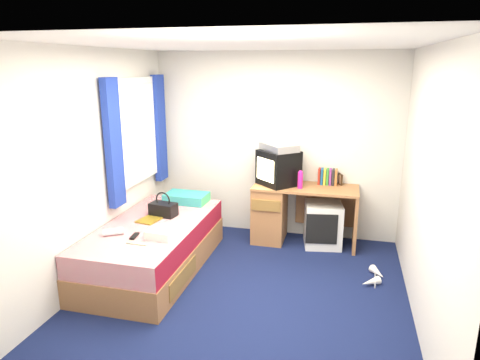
% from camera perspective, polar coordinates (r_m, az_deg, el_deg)
% --- Properties ---
extents(ground, '(3.40, 3.40, 0.00)m').
position_cam_1_polar(ground, '(4.46, 0.52, -14.76)').
color(ground, '#0C1438').
rests_on(ground, ground).
extents(room_shell, '(3.40, 3.40, 3.40)m').
position_cam_1_polar(room_shell, '(3.95, 0.57, 3.84)').
color(room_shell, white).
rests_on(room_shell, ground).
extents(bed, '(1.01, 2.00, 0.54)m').
position_cam_1_polar(bed, '(4.91, -11.39, -8.67)').
color(bed, '#A57044').
rests_on(bed, ground).
extents(pillow, '(0.53, 0.35, 0.11)m').
position_cam_1_polar(pillow, '(5.45, -7.15, -2.37)').
color(pillow, blue).
rests_on(pillow, bed).
extents(desk, '(1.30, 0.55, 0.75)m').
position_cam_1_polar(desk, '(5.56, 5.79, -4.06)').
color(desk, '#A57044').
rests_on(desk, ground).
extents(storage_cube, '(0.51, 0.51, 0.56)m').
position_cam_1_polar(storage_cube, '(5.52, 10.98, -5.81)').
color(storage_cube, silver).
rests_on(storage_cube, ground).
extents(crt_tv, '(0.60, 0.60, 0.44)m').
position_cam_1_polar(crt_tv, '(5.41, 5.12, 1.65)').
color(crt_tv, black).
rests_on(crt_tv, desk).
extents(vcr, '(0.54, 0.55, 0.09)m').
position_cam_1_polar(vcr, '(5.36, 5.23, 4.39)').
color(vcr, '#BDBDBF').
rests_on(vcr, crt_tv).
extents(book_row, '(0.24, 0.13, 0.20)m').
position_cam_1_polar(book_row, '(5.54, 11.60, 0.44)').
color(book_row, maroon).
rests_on(book_row, desk).
extents(picture_frame, '(0.06, 0.12, 0.14)m').
position_cam_1_polar(picture_frame, '(5.57, 13.24, 0.12)').
color(picture_frame, black).
rests_on(picture_frame, desk).
extents(pink_water_bottle, '(0.08, 0.08, 0.20)m').
position_cam_1_polar(pink_water_bottle, '(5.30, 8.03, -0.05)').
color(pink_water_bottle, '#E32093').
rests_on(pink_water_bottle, desk).
extents(aerosol_can, '(0.06, 0.06, 0.19)m').
position_cam_1_polar(aerosol_can, '(5.46, 7.25, 0.38)').
color(aerosol_can, silver).
rests_on(aerosol_can, desk).
extents(handbag, '(0.32, 0.21, 0.28)m').
position_cam_1_polar(handbag, '(5.00, -10.19, -3.80)').
color(handbag, black).
rests_on(handbag, bed).
extents(towel, '(0.29, 0.24, 0.09)m').
position_cam_1_polar(towel, '(4.39, -10.46, -7.04)').
color(towel, silver).
rests_on(towel, bed).
extents(magazine, '(0.26, 0.31, 0.01)m').
position_cam_1_polar(magazine, '(4.91, -11.92, -5.17)').
color(magazine, gold).
rests_on(magazine, bed).
extents(water_bottle, '(0.21, 0.16, 0.07)m').
position_cam_1_polar(water_bottle, '(4.58, -16.53, -6.65)').
color(water_bottle, silver).
rests_on(water_bottle, bed).
extents(colour_swatch_fan, '(0.22, 0.07, 0.01)m').
position_cam_1_polar(colour_swatch_fan, '(4.31, -13.51, -8.22)').
color(colour_swatch_fan, yellow).
rests_on(colour_swatch_fan, bed).
extents(remote_control, '(0.07, 0.17, 0.02)m').
position_cam_1_polar(remote_control, '(4.48, -13.89, -7.26)').
color(remote_control, black).
rests_on(remote_control, bed).
extents(window_assembly, '(0.11, 1.42, 1.40)m').
position_cam_1_polar(window_assembly, '(5.33, -13.50, 6.01)').
color(window_assembly, silver).
rests_on(window_assembly, room_shell).
extents(white_heels, '(0.29, 0.46, 0.09)m').
position_cam_1_polar(white_heels, '(4.87, 17.45, -12.28)').
color(white_heels, silver).
rests_on(white_heels, ground).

